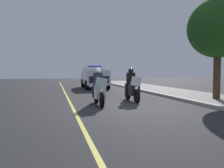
{
  "coord_description": "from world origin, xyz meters",
  "views": [
    {
      "loc": [
        9.54,
        -2.84,
        1.55
      ],
      "look_at": [
        -1.66,
        0.0,
        0.9
      ],
      "focal_mm": 36.55,
      "sensor_mm": 36.0,
      "label": 1
    }
  ],
  "objects": [
    {
      "name": "police_suv",
      "position": [
        -10.84,
        0.69,
        1.07
      ],
      "size": [
        4.94,
        2.15,
        2.05
      ],
      "color": "silver",
      "rests_on": "ground"
    },
    {
      "name": "ground_plane",
      "position": [
        0.0,
        0.0,
        0.0
      ],
      "size": [
        80.0,
        80.0,
        0.0
      ],
      "primitive_type": "plane",
      "color": "#28282B"
    },
    {
      "name": "curb_strip",
      "position": [
        0.0,
        3.65,
        0.07
      ],
      "size": [
        48.0,
        0.24,
        0.15
      ],
      "primitive_type": "cube",
      "color": "#9E9B93",
      "rests_on": "ground"
    },
    {
      "name": "tree_mid_block",
      "position": [
        -0.73,
        5.47,
        3.78
      ],
      "size": [
        3.13,
        3.13,
        5.26
      ],
      "color": "#42301E",
      "rests_on": "sidewalk_strip"
    },
    {
      "name": "police_motorcycle_lead_left",
      "position": [
        -0.65,
        -0.89,
        0.7
      ],
      "size": [
        2.14,
        0.57,
        1.72
      ],
      "color": "black",
      "rests_on": "ground"
    },
    {
      "name": "police_motorcycle_lead_right",
      "position": [
        -1.56,
        1.03,
        0.7
      ],
      "size": [
        2.14,
        0.57,
        1.72
      ],
      "color": "black",
      "rests_on": "ground"
    },
    {
      "name": "lane_stripe_center",
      "position": [
        0.0,
        -2.11,
        0.0
      ],
      "size": [
        48.0,
        0.12,
        0.01
      ],
      "primitive_type": "cube",
      "color": "#E0D14C",
      "rests_on": "ground"
    },
    {
      "name": "cyclist_background",
      "position": [
        -16.78,
        2.66,
        0.84
      ],
      "size": [
        1.76,
        0.32,
        1.69
      ],
      "color": "black",
      "rests_on": "ground"
    }
  ]
}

